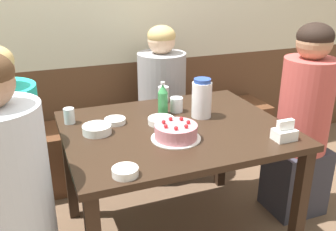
{
  "coord_description": "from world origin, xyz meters",
  "views": [
    {
      "loc": [
        -0.71,
        -1.71,
        1.52
      ],
      "look_at": [
        -0.02,
        0.05,
        0.77
      ],
      "focal_mm": 40.0,
      "sensor_mm": 36.0,
      "label": 1
    }
  ],
  "objects_px": {
    "bowl_soup_white": "(125,172)",
    "bowl_sauce_shallow": "(161,121)",
    "glass_water_tall": "(176,105)",
    "person_grey_tee": "(302,127)",
    "person_dark_striped": "(9,206)",
    "glass_shot_small": "(163,94)",
    "person_teal_shirt": "(10,170)",
    "birthday_cake": "(176,132)",
    "glass_tumbler_short": "(69,116)",
    "bowl_side_dish": "(97,129)",
    "bench_seat": "(134,146)",
    "bowl_rice_small": "(115,121)",
    "person_pale_blue_shirt": "(162,106)",
    "water_pitcher": "(202,98)",
    "napkin_holder": "(284,133)",
    "soju_bottle": "(163,99)"
  },
  "relations": [
    {
      "from": "bowl_soup_white",
      "to": "bowl_sauce_shallow",
      "type": "distance_m",
      "value": 0.57
    },
    {
      "from": "bowl_sauce_shallow",
      "to": "glass_water_tall",
      "type": "xyz_separation_m",
      "value": [
        0.15,
        0.14,
        0.03
      ]
    },
    {
      "from": "person_grey_tee",
      "to": "person_dark_striped",
      "type": "height_order",
      "value": "person_dark_striped"
    },
    {
      "from": "glass_shot_small",
      "to": "person_teal_shirt",
      "type": "xyz_separation_m",
      "value": [
        -0.94,
        -0.33,
        -0.18
      ]
    },
    {
      "from": "birthday_cake",
      "to": "glass_tumbler_short",
      "type": "bearing_deg",
      "value": 139.45
    },
    {
      "from": "bowl_side_dish",
      "to": "person_teal_shirt",
      "type": "bearing_deg",
      "value": 178.55
    },
    {
      "from": "bench_seat",
      "to": "person_grey_tee",
      "type": "relative_size",
      "value": 1.86
    },
    {
      "from": "bowl_rice_small",
      "to": "glass_shot_small",
      "type": "bearing_deg",
      "value": 32.84
    },
    {
      "from": "glass_shot_small",
      "to": "person_pale_blue_shirt",
      "type": "distance_m",
      "value": 0.4
    },
    {
      "from": "glass_water_tall",
      "to": "glass_shot_small",
      "type": "height_order",
      "value": "glass_shot_small"
    },
    {
      "from": "bowl_rice_small",
      "to": "person_grey_tee",
      "type": "distance_m",
      "value": 1.16
    },
    {
      "from": "bowl_sauce_shallow",
      "to": "person_dark_striped",
      "type": "relative_size",
      "value": 0.12
    },
    {
      "from": "water_pitcher",
      "to": "bowl_side_dish",
      "type": "relative_size",
      "value": 1.5
    },
    {
      "from": "bowl_side_dish",
      "to": "person_teal_shirt",
      "type": "distance_m",
      "value": 0.47
    },
    {
      "from": "glass_tumbler_short",
      "to": "birthday_cake",
      "type": "bearing_deg",
      "value": -40.55
    },
    {
      "from": "person_teal_shirt",
      "to": "person_grey_tee",
      "type": "relative_size",
      "value": 0.98
    },
    {
      "from": "bowl_rice_small",
      "to": "glass_tumbler_short",
      "type": "xyz_separation_m",
      "value": [
        -0.23,
        0.09,
        0.03
      ]
    },
    {
      "from": "napkin_holder",
      "to": "person_dark_striped",
      "type": "bearing_deg",
      "value": 177.23
    },
    {
      "from": "soju_bottle",
      "to": "glass_water_tall",
      "type": "height_order",
      "value": "soju_bottle"
    },
    {
      "from": "bowl_sauce_shallow",
      "to": "person_teal_shirt",
      "type": "distance_m",
      "value": 0.81
    },
    {
      "from": "napkin_holder",
      "to": "glass_shot_small",
      "type": "distance_m",
      "value": 0.84
    },
    {
      "from": "water_pitcher",
      "to": "glass_water_tall",
      "type": "relative_size",
      "value": 2.64
    },
    {
      "from": "glass_water_tall",
      "to": "glass_shot_small",
      "type": "xyz_separation_m",
      "value": [
        -0.01,
        0.19,
        0.01
      ]
    },
    {
      "from": "soju_bottle",
      "to": "napkin_holder",
      "type": "relative_size",
      "value": 1.77
    },
    {
      "from": "birthday_cake",
      "to": "napkin_holder",
      "type": "distance_m",
      "value": 0.54
    },
    {
      "from": "bowl_rice_small",
      "to": "glass_water_tall",
      "type": "xyz_separation_m",
      "value": [
        0.39,
        0.05,
        0.03
      ]
    },
    {
      "from": "bench_seat",
      "to": "bowl_soup_white",
      "type": "distance_m",
      "value": 1.38
    },
    {
      "from": "bowl_soup_white",
      "to": "glass_water_tall",
      "type": "height_order",
      "value": "glass_water_tall"
    },
    {
      "from": "person_grey_tee",
      "to": "glass_water_tall",
      "type": "bearing_deg",
      "value": -17.45
    },
    {
      "from": "bowl_sauce_shallow",
      "to": "person_grey_tee",
      "type": "bearing_deg",
      "value": -5.94
    },
    {
      "from": "glass_tumbler_short",
      "to": "person_dark_striped",
      "type": "bearing_deg",
      "value": -121.07
    },
    {
      "from": "person_teal_shirt",
      "to": "soju_bottle",
      "type": "bearing_deg",
      "value": 8.31
    },
    {
      "from": "glass_shot_small",
      "to": "person_teal_shirt",
      "type": "height_order",
      "value": "person_teal_shirt"
    },
    {
      "from": "bowl_soup_white",
      "to": "bowl_rice_small",
      "type": "height_order",
      "value": "bowl_soup_white"
    },
    {
      "from": "bowl_sauce_shallow",
      "to": "glass_water_tall",
      "type": "height_order",
      "value": "glass_water_tall"
    },
    {
      "from": "bowl_rice_small",
      "to": "bowl_sauce_shallow",
      "type": "relative_size",
      "value": 0.8
    },
    {
      "from": "birthday_cake",
      "to": "glass_water_tall",
      "type": "relative_size",
      "value": 2.94
    },
    {
      "from": "birthday_cake",
      "to": "napkin_holder",
      "type": "xyz_separation_m",
      "value": [
        0.5,
        -0.2,
        0.0
      ]
    },
    {
      "from": "birthday_cake",
      "to": "person_dark_striped",
      "type": "xyz_separation_m",
      "value": [
        -0.79,
        -0.14,
        -0.14
      ]
    },
    {
      "from": "birthday_cake",
      "to": "napkin_holder",
      "type": "relative_size",
      "value": 2.28
    },
    {
      "from": "bowl_rice_small",
      "to": "person_dark_striped",
      "type": "bearing_deg",
      "value": -141.23
    },
    {
      "from": "bowl_rice_small",
      "to": "glass_water_tall",
      "type": "relative_size",
      "value": 1.36
    },
    {
      "from": "water_pitcher",
      "to": "person_grey_tee",
      "type": "distance_m",
      "value": 0.7
    },
    {
      "from": "birthday_cake",
      "to": "person_dark_striped",
      "type": "bearing_deg",
      "value": -169.93
    },
    {
      "from": "bowl_rice_small",
      "to": "bowl_side_dish",
      "type": "relative_size",
      "value": 0.78
    },
    {
      "from": "napkin_holder",
      "to": "glass_tumbler_short",
      "type": "distance_m",
      "value": 1.14
    },
    {
      "from": "soju_bottle",
      "to": "person_pale_blue_shirt",
      "type": "bearing_deg",
      "value": 70.35
    },
    {
      "from": "person_grey_tee",
      "to": "birthday_cake",
      "type": "bearing_deg",
      "value": 7.53
    },
    {
      "from": "glass_water_tall",
      "to": "bowl_soup_white",
      "type": "bearing_deg",
      "value": -128.24
    },
    {
      "from": "glass_shot_small",
      "to": "person_pale_blue_shirt",
      "type": "bearing_deg",
      "value": 71.46
    }
  ]
}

